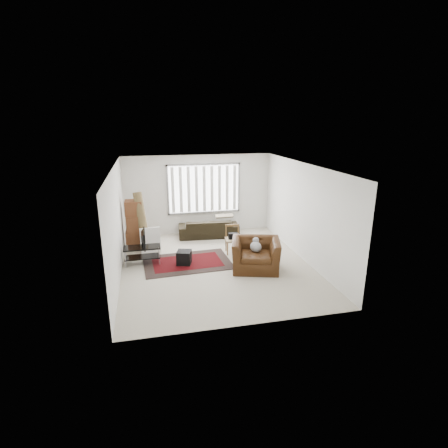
% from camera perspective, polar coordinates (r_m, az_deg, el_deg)
% --- Properties ---
extents(room, '(6.00, 6.02, 2.71)m').
position_cam_1_polar(room, '(9.58, -1.82, 4.24)').
color(room, beige).
rests_on(room, ground).
extents(persian_rug, '(2.45, 1.70, 0.02)m').
position_cam_1_polar(persian_rug, '(9.82, -6.01, -6.25)').
color(persian_rug, black).
rests_on(persian_rug, ground).
extents(tv_stand, '(0.99, 0.45, 0.49)m').
position_cam_1_polar(tv_stand, '(9.85, -13.22, -4.39)').
color(tv_stand, black).
rests_on(tv_stand, ground).
extents(tv, '(0.10, 0.80, 0.46)m').
position_cam_1_polar(tv, '(9.72, -13.36, -2.37)').
color(tv, black).
rests_on(tv, tv_stand).
extents(subwoofer, '(0.46, 0.46, 0.37)m').
position_cam_1_polar(subwoofer, '(9.65, -6.53, -5.44)').
color(subwoofer, black).
rests_on(subwoofer, persian_rug).
extents(moving_boxes, '(0.62, 0.56, 1.50)m').
position_cam_1_polar(moving_boxes, '(10.99, -14.23, -0.35)').
color(moving_boxes, brown).
rests_on(moving_boxes, ground).
extents(white_flatpack, '(0.61, 0.25, 0.76)m').
position_cam_1_polar(white_flatpack, '(10.63, -11.92, -2.59)').
color(white_flatpack, silver).
rests_on(white_flatpack, ground).
extents(rolled_rug, '(0.54, 0.70, 1.78)m').
position_cam_1_polar(rolled_rug, '(10.73, -13.22, 0.39)').
color(rolled_rug, brown).
rests_on(rolled_rug, ground).
extents(sofa, '(2.07, 1.04, 0.77)m').
position_cam_1_polar(sofa, '(11.81, -2.53, -0.23)').
color(sofa, black).
rests_on(sofa, ground).
extents(side_chair, '(0.49, 0.49, 0.83)m').
position_cam_1_polar(side_chair, '(10.34, 1.48, -2.29)').
color(side_chair, tan).
rests_on(side_chair, ground).
extents(armchair, '(1.50, 1.39, 0.92)m').
position_cam_1_polar(armchair, '(9.27, 5.20, -4.63)').
color(armchair, '#391E0B').
rests_on(armchair, ground).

